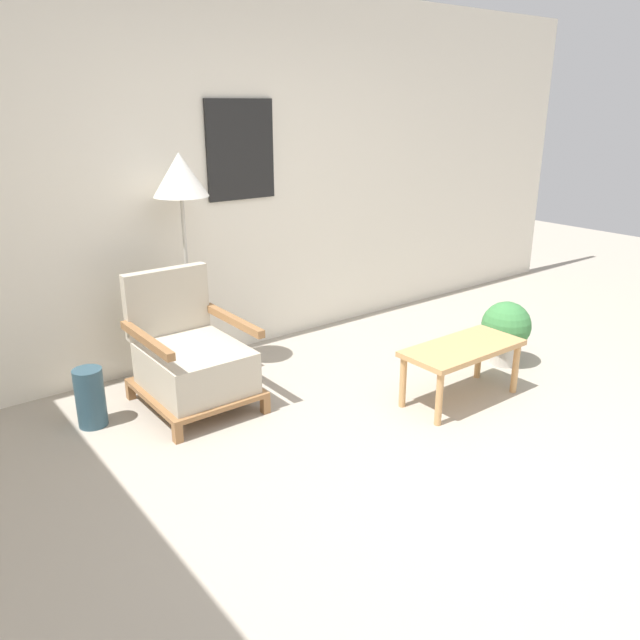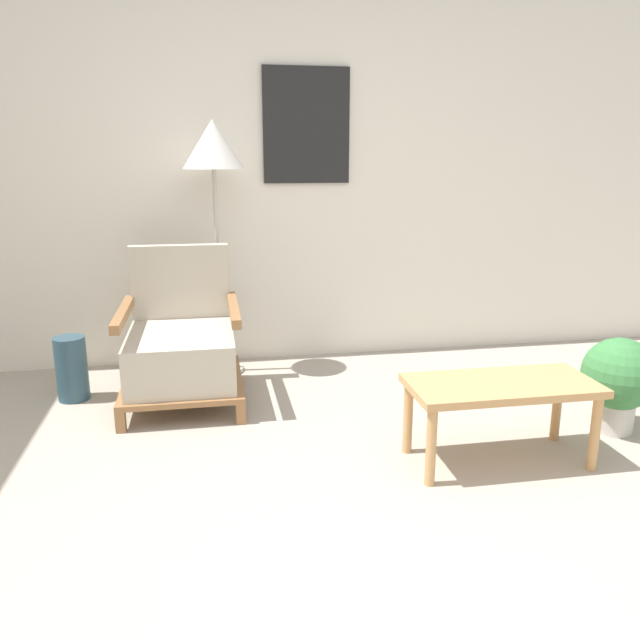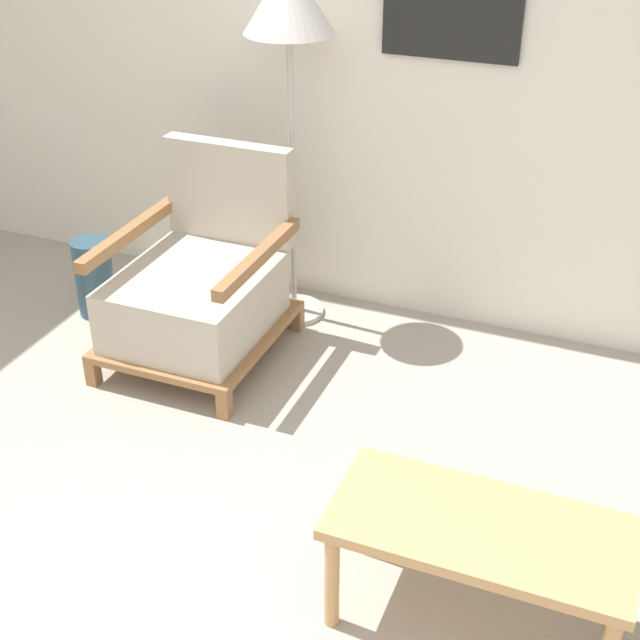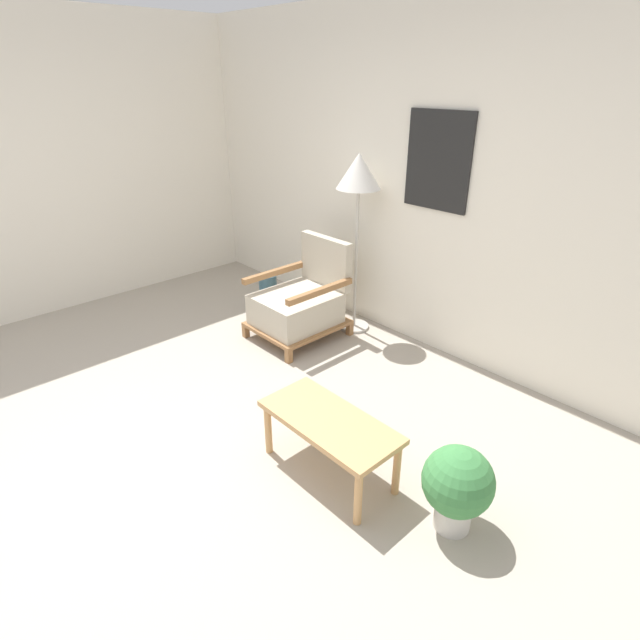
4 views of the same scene
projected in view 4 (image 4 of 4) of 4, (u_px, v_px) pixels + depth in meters
The scene contains 8 objects.
ground_plane at pixel (156, 466), 3.03m from camera, with size 14.00×14.00×0.00m, color #A89E8E.
wall_back at pixel (424, 185), 3.94m from camera, with size 8.00×0.09×2.70m.
wall_left at pixel (45, 170), 4.57m from camera, with size 0.06×8.00×2.70m.
armchair at pixel (300, 303), 4.42m from camera, with size 0.66×0.77×0.85m.
floor_lamp at pixel (359, 181), 4.09m from camera, with size 0.37×0.37×1.57m.
coffee_table at pixel (329, 427), 2.84m from camera, with size 0.84×0.39×0.38m.
vase at pixel (268, 293), 4.96m from camera, with size 0.18×0.18×0.37m, color #2D4C5B.
potted_plant at pixel (457, 485), 2.50m from camera, with size 0.36×0.36×0.49m.
Camera 4 is at (2.38, -0.85, 2.13)m, focal length 28.00 mm.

